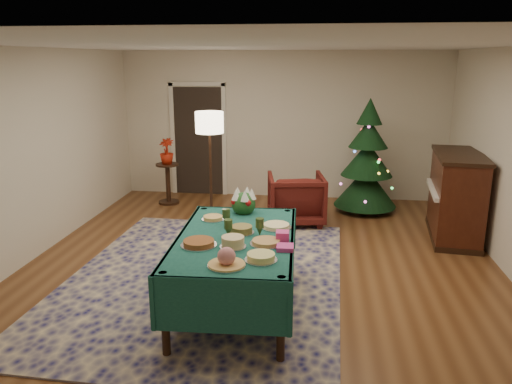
# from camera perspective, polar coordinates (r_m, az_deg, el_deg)

# --- Properties ---
(room_shell) EXTENTS (7.00, 7.00, 7.00)m
(room_shell) POSITION_cam_1_polar(r_m,az_deg,el_deg) (5.90, 0.49, 3.22)
(room_shell) COLOR #593319
(room_shell) RESTS_ON ground
(doorway) EXTENTS (1.08, 0.04, 2.16)m
(doorway) POSITION_cam_1_polar(r_m,az_deg,el_deg) (9.60, -6.59, 6.18)
(doorway) COLOR black
(doorway) RESTS_ON ground
(rug) EXTENTS (3.33, 4.30, 0.02)m
(rug) POSITION_cam_1_polar(r_m,az_deg,el_deg) (6.09, -5.87, -9.77)
(rug) COLOR #161655
(rug) RESTS_ON ground
(buffet_table) EXTENTS (1.29, 2.11, 0.80)m
(buffet_table) POSITION_cam_1_polar(r_m,az_deg,el_deg) (5.16, -2.33, -6.75)
(buffet_table) COLOR black
(buffet_table) RESTS_ON ground
(platter_0) EXTENTS (0.34, 0.34, 0.17)m
(platter_0) POSITION_cam_1_polar(r_m,az_deg,el_deg) (4.38, -3.39, -7.61)
(platter_0) COLOR silver
(platter_0) RESTS_ON buffet_table
(platter_1) EXTENTS (0.30, 0.30, 0.07)m
(platter_1) POSITION_cam_1_polar(r_m,az_deg,el_deg) (4.50, 0.57, -7.47)
(platter_1) COLOR silver
(platter_1) RESTS_ON buffet_table
(platter_2) EXTENTS (0.35, 0.35, 0.06)m
(platter_2) POSITION_cam_1_polar(r_m,az_deg,el_deg) (4.88, -6.55, -5.82)
(platter_2) COLOR silver
(platter_2) RESTS_ON buffet_table
(platter_3) EXTENTS (0.26, 0.26, 0.11)m
(platter_3) POSITION_cam_1_polar(r_m,az_deg,el_deg) (4.80, -2.66, -5.75)
(platter_3) COLOR silver
(platter_3) RESTS_ON buffet_table
(platter_4) EXTENTS (0.32, 0.32, 0.05)m
(platter_4) POSITION_cam_1_polar(r_m,az_deg,el_deg) (4.88, 1.16, -5.76)
(platter_4) COLOR silver
(platter_4) RESTS_ON buffet_table
(platter_5) EXTENTS (0.26, 0.26, 0.08)m
(platter_5) POSITION_cam_1_polar(r_m,az_deg,el_deg) (5.18, -1.67, -4.34)
(platter_5) COLOR silver
(platter_5) RESTS_ON buffet_table
(platter_6) EXTENTS (0.32, 0.32, 0.05)m
(platter_6) POSITION_cam_1_polar(r_m,az_deg,el_deg) (5.34, 2.34, -3.91)
(platter_6) COLOR silver
(platter_6) RESTS_ON buffet_table
(platter_7) EXTENTS (0.25, 0.25, 0.05)m
(platter_7) POSITION_cam_1_polar(r_m,az_deg,el_deg) (5.62, -4.94, -2.99)
(platter_7) COLOR silver
(platter_7) RESTS_ON buffet_table
(goblet_0) EXTENTS (0.09, 0.09, 0.19)m
(goblet_0) POSITION_cam_1_polar(r_m,az_deg,el_deg) (5.39, -3.41, -2.85)
(goblet_0) COLOR #2D471E
(goblet_0) RESTS_ON buffet_table
(goblet_1) EXTENTS (0.09, 0.09, 0.19)m
(goblet_1) POSITION_cam_1_polar(r_m,az_deg,el_deg) (5.08, 0.43, -3.97)
(goblet_1) COLOR #2D471E
(goblet_1) RESTS_ON buffet_table
(goblet_2) EXTENTS (0.09, 0.09, 0.19)m
(goblet_2) POSITION_cam_1_polar(r_m,az_deg,el_deg) (5.05, -3.18, -4.11)
(goblet_2) COLOR #2D471E
(goblet_2) RESTS_ON buffet_table
(napkin_stack) EXTENTS (0.17, 0.17, 0.04)m
(napkin_stack) POSITION_cam_1_polar(r_m,az_deg,el_deg) (4.76, 3.34, -6.35)
(napkin_stack) COLOR #D33A97
(napkin_stack) RESTS_ON buffet_table
(gift_box) EXTENTS (0.13, 0.13, 0.11)m
(gift_box) POSITION_cam_1_polar(r_m,az_deg,el_deg) (4.94, 3.05, -5.11)
(gift_box) COLOR #D73B8C
(gift_box) RESTS_ON buffet_table
(centerpiece) EXTENTS (0.29, 0.29, 0.33)m
(centerpiece) POSITION_cam_1_polar(r_m,az_deg,el_deg) (5.82, -1.44, -1.07)
(centerpiece) COLOR #1E4C1E
(centerpiece) RESTS_ON buffet_table
(armchair) EXTENTS (0.97, 0.93, 0.88)m
(armchair) POSITION_cam_1_polar(r_m,az_deg,el_deg) (7.93, 4.59, -0.50)
(armchair) COLOR #4B1410
(armchair) RESTS_ON ground
(floor_lamp) EXTENTS (0.43, 0.43, 1.78)m
(floor_lamp) POSITION_cam_1_polar(r_m,az_deg,el_deg) (7.69, -5.33, 7.13)
(floor_lamp) COLOR #A57F3F
(floor_lamp) RESTS_ON ground
(side_table) EXTENTS (0.41, 0.41, 0.73)m
(side_table) POSITION_cam_1_polar(r_m,az_deg,el_deg) (9.15, -10.01, 0.89)
(side_table) COLOR black
(side_table) RESTS_ON ground
(potted_plant) EXTENTS (0.25, 0.45, 0.25)m
(potted_plant) POSITION_cam_1_polar(r_m,az_deg,el_deg) (9.04, -10.16, 3.98)
(potted_plant) COLOR #AB1F0C
(potted_plant) RESTS_ON side_table
(christmas_tree) EXTENTS (1.26, 1.26, 1.93)m
(christmas_tree) POSITION_cam_1_polar(r_m,az_deg,el_deg) (8.66, 12.58, 3.43)
(christmas_tree) COLOR black
(christmas_tree) RESTS_ON ground
(piano) EXTENTS (0.83, 1.51, 1.25)m
(piano) POSITION_cam_1_polar(r_m,az_deg,el_deg) (7.79, 21.86, -0.53)
(piano) COLOR black
(piano) RESTS_ON ground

